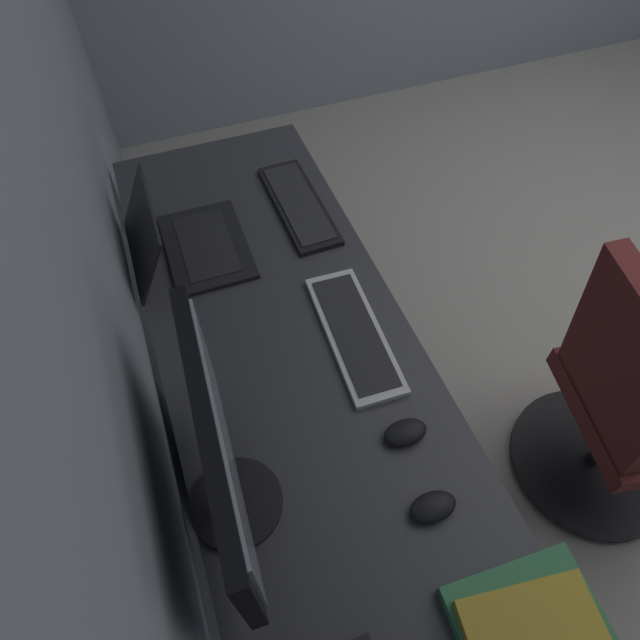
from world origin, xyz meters
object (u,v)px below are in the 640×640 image
object	(u,v)px
mouse_spare	(433,507)
mouse_main	(405,432)
drawer_pedestal	(302,458)
keyboard_main	(354,333)
laptop_leftmost	(182,241)
office_chair	(623,410)
keyboard_spare	(299,205)
book_stack_near	(531,627)
monitor_primary	(221,458)

from	to	relation	value
mouse_spare	mouse_main	bearing A→B (deg)	-6.50
drawer_pedestal	mouse_main	distance (m)	0.48
keyboard_main	mouse_main	bearing A→B (deg)	-179.85
laptop_leftmost	mouse_spare	world-z (taller)	laptop_leftmost
laptop_leftmost	office_chair	bearing A→B (deg)	-126.55
office_chair	mouse_main	bearing A→B (deg)	85.92
keyboard_spare	book_stack_near	world-z (taller)	book_stack_near
mouse_spare	keyboard_main	bearing A→B (deg)	-2.28
laptop_leftmost	office_chair	size ratio (longest dim) A/B	0.35
keyboard_main	monitor_primary	bearing A→B (deg)	128.41
drawer_pedestal	monitor_primary	distance (m)	0.69
mouse_main	book_stack_near	bearing A→B (deg)	-174.08
monitor_primary	laptop_leftmost	bearing A→B (deg)	-3.60
book_stack_near	monitor_primary	bearing A→B (deg)	46.95
drawer_pedestal	keyboard_spare	distance (m)	0.79
keyboard_main	laptop_leftmost	bearing A→B (deg)	38.38
keyboard_spare	mouse_main	xyz separation A→B (m)	(-0.83, 0.03, 0.01)
mouse_spare	drawer_pedestal	bearing A→B (deg)	26.91
keyboard_main	book_stack_near	size ratio (longest dim) A/B	1.48
drawer_pedestal	monitor_primary	world-z (taller)	monitor_primary
keyboard_spare	mouse_spare	size ratio (longest dim) A/B	4.06
monitor_primary	laptop_leftmost	world-z (taller)	monitor_primary
drawer_pedestal	office_chair	size ratio (longest dim) A/B	0.72
keyboard_spare	monitor_primary	bearing A→B (deg)	152.93
mouse_spare	book_stack_near	xyz separation A→B (m)	(-0.26, -0.07, 0.01)
keyboard_main	mouse_main	size ratio (longest dim) A/B	4.10
laptop_leftmost	book_stack_near	distance (m)	1.25
monitor_primary	book_stack_near	size ratio (longest dim) A/B	1.80
monitor_primary	mouse_spare	distance (m)	0.48
drawer_pedestal	keyboard_main	distance (m)	0.46
keyboard_spare	book_stack_near	xyz separation A→B (m)	(-1.26, -0.02, 0.01)
laptop_leftmost	drawer_pedestal	bearing A→B (deg)	-164.76
drawer_pedestal	laptop_leftmost	bearing A→B (deg)	15.24
keyboard_spare	mouse_main	distance (m)	0.83
drawer_pedestal	laptop_leftmost	world-z (taller)	laptop_leftmost
drawer_pedestal	office_chair	bearing A→B (deg)	-104.16
laptop_leftmost	keyboard_spare	xyz separation A→B (m)	(0.07, -0.38, -0.04)
book_stack_near	office_chair	xyz separation A→B (m)	(0.38, -0.68, -0.30)
monitor_primary	office_chair	xyz separation A→B (m)	(-0.04, -1.13, -0.52)
keyboard_spare	laptop_leftmost	bearing A→B (deg)	101.03
keyboard_main	drawer_pedestal	bearing A→B (deg)	121.13
laptop_leftmost	keyboard_main	xyz separation A→B (m)	(-0.45, -0.36, -0.04)
monitor_primary	office_chair	world-z (taller)	monitor_primary
keyboard_main	keyboard_spare	xyz separation A→B (m)	(0.52, -0.03, 0.00)
monitor_primary	keyboard_spare	bearing A→B (deg)	-27.07
laptop_leftmost	mouse_main	bearing A→B (deg)	-154.66
drawer_pedestal	mouse_main	size ratio (longest dim) A/B	6.68
office_chair	laptop_leftmost	bearing A→B (deg)	53.45
book_stack_near	office_chair	size ratio (longest dim) A/B	0.30
drawer_pedestal	laptop_leftmost	size ratio (longest dim) A/B	2.02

